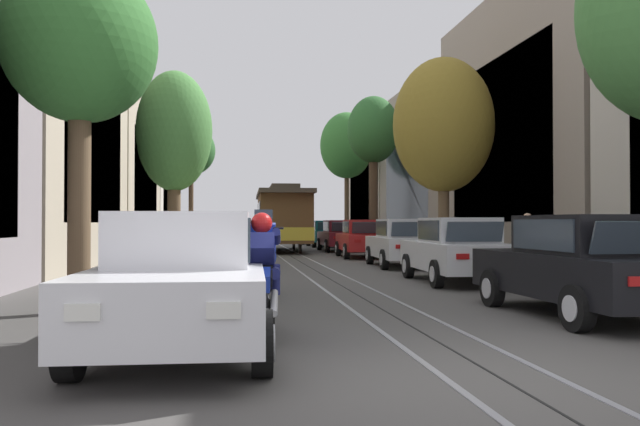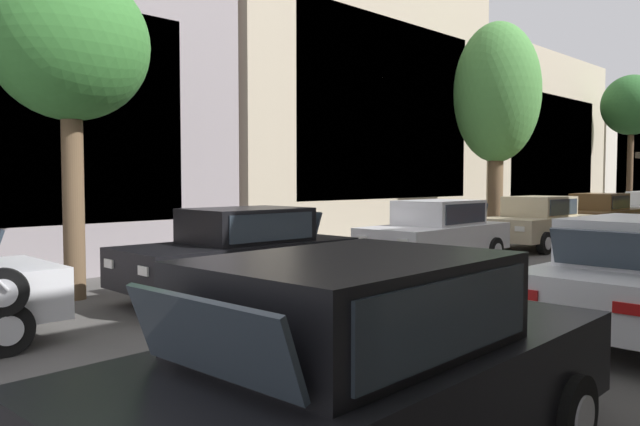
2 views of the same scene
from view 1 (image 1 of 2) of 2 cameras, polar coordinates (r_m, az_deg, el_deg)
The scene contains 28 objects.
ground_plane at distance 26.00m, azimuth -2.18°, elevation -4.08°, with size 160.00×160.00×0.00m, color #4C4947.
trolley_track_rails at distance 28.99m, azimuth -2.75°, elevation -3.73°, with size 1.14×58.10×0.01m.
building_facade_left at distance 28.02m, azimuth -22.28°, elevation 4.79°, with size 5.99×49.80×9.78m.
building_facade_right at distance 30.67m, azimuth 15.71°, elevation 5.00°, with size 5.81×49.80×9.99m.
parked_car_white_near_left at distance 7.58m, azimuth -11.96°, elevation -5.86°, with size 2.10×4.40×1.58m.
parked_car_black_second_left at distance 13.12m, azimuth -10.29°, elevation -3.74°, with size 2.08×4.40×1.58m.
parked_car_white_mid_left at distance 19.11m, azimuth -9.18°, elevation -2.83°, with size 2.07×4.39×1.58m.
parked_car_beige_fourth_left at distance 24.29m, azimuth -8.46°, elevation -2.41°, with size 2.05×4.38×1.58m.
parked_car_brown_fifth_left at distance 29.69m, azimuth -8.70°, elevation -2.12°, with size 2.05×4.38×1.58m.
parked_car_white_sixth_left at distance 35.45m, azimuth -8.45°, elevation -1.92°, with size 2.05×4.38×1.58m.
parked_car_silver_far_left at distance 40.70m, azimuth -8.36°, elevation -1.78°, with size 2.13×4.42×1.58m.
parked_car_black_near_right at distance 10.85m, azimuth 22.23°, elevation -4.30°, with size 2.08×4.40×1.58m.
parked_car_white_second_right at distance 16.09m, azimuth 12.01°, elevation -3.20°, with size 2.09×4.40×1.58m.
parked_car_white_mid_right at distance 21.51m, azimuth 7.35°, elevation -2.61°, with size 2.12×4.41×1.58m.
parked_car_red_fourth_right at distance 27.08m, azimuth 3.83°, elevation -2.26°, with size 2.12×4.41×1.58m.
parked_car_maroon_fifth_right at distance 32.98m, azimuth 1.80°, elevation -2.00°, with size 2.02×4.37×1.58m.
parked_car_teal_sixth_right at distance 38.98m, azimuth 0.48°, elevation -1.83°, with size 2.02×4.37×1.58m.
parked_car_white_far_right at distance 44.17m, azimuth -0.70°, elevation -1.71°, with size 2.15×4.42×1.58m.
street_tree_kerb_left_near at distance 11.56m, azimuth -20.45°, elevation 13.63°, with size 2.49×2.73×5.73m.
street_tree_kerb_left_second at distance 25.54m, azimuth -12.76°, elevation 6.92°, with size 2.89×2.68×7.31m.
street_tree_kerb_left_mid at distance 39.41m, azimuth -11.33°, elevation 5.37°, with size 2.87×2.88×7.25m.
street_tree_kerb_right_second at distance 22.43m, azimuth 10.86°, elevation 7.61°, with size 3.42×3.28×7.07m.
street_tree_kerb_right_mid at distance 33.25m, azimuth 4.74°, elevation 7.10°, with size 2.64×2.81×7.92m.
street_tree_kerb_right_fourth at distance 42.41m, azimuth 2.37°, elevation 5.95°, with size 3.48×2.93×8.69m.
cable_car_trolley at distance 32.69m, azimuth -3.31°, elevation -0.50°, with size 2.75×9.16×3.28m.
motorcycle_with_rider at distance 8.02m, azimuth -5.15°, elevation -5.16°, with size 0.55×1.90×1.64m.
pedestrian_on_left_pavement at distance 32.82m, azimuth 7.27°, elevation -1.76°, with size 0.55×0.42×1.66m.
pedestrian_on_right_pavement at distance 17.99m, azimuth 17.88°, elevation -2.38°, with size 0.55×0.39×1.72m.
Camera 1 is at (-2.49, -5.80, 1.46)m, focal length 36.18 mm.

